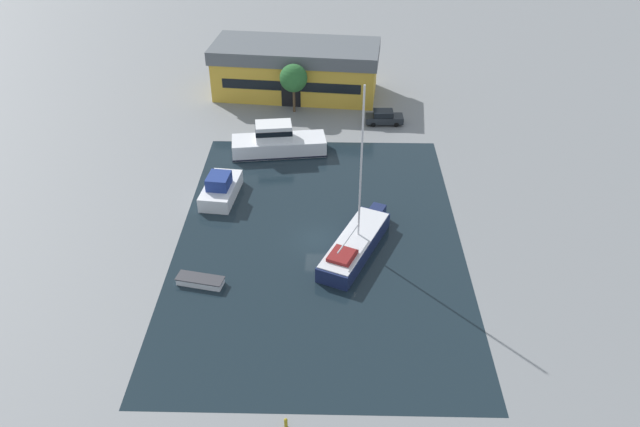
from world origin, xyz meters
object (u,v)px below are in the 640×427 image
at_px(parked_car, 384,117).
at_px(motor_cruiser, 278,142).
at_px(sailboat_moored, 356,244).
at_px(cabin_boat, 221,189).
at_px(warehouse_building, 296,69).
at_px(quay_tree_near_building, 293,78).
at_px(small_dinghy, 200,281).

height_order(parked_car, motor_cruiser, motor_cruiser).
distance_m(sailboat_moored, cabin_boat, 15.35).
relative_size(parked_car, sailboat_moored, 0.30).
height_order(warehouse_building, quay_tree_near_building, warehouse_building).
distance_m(warehouse_building, sailboat_moored, 34.47).
bearing_deg(cabin_boat, warehouse_building, 83.16).
bearing_deg(cabin_boat, sailboat_moored, -26.48).
bearing_deg(motor_cruiser, small_dinghy, 160.84).
distance_m(sailboat_moored, motor_cruiser, 19.27).
distance_m(quay_tree_near_building, motor_cruiser, 11.02).
height_order(warehouse_building, parked_car, warehouse_building).
bearing_deg(cabin_boat, parked_car, 50.86).
height_order(warehouse_building, cabin_boat, warehouse_building).
height_order(sailboat_moored, small_dinghy, sailboat_moored).
xyz_separation_m(quay_tree_near_building, motor_cruiser, (-1.20, -10.52, -3.08)).
bearing_deg(motor_cruiser, parked_car, -66.11).
bearing_deg(sailboat_moored, motor_cruiser, 138.26).
bearing_deg(quay_tree_near_building, motor_cruiser, -96.50).
bearing_deg(quay_tree_near_building, sailboat_moored, -76.31).
bearing_deg(parked_car, quay_tree_near_building, -107.44).
height_order(quay_tree_near_building, motor_cruiser, quay_tree_near_building).
relative_size(warehouse_building, cabin_boat, 3.44).
bearing_deg(cabin_boat, small_dinghy, -82.17).
bearing_deg(small_dinghy, parked_car, 162.23).
bearing_deg(parked_car, motor_cruiser, -59.74).
distance_m(quay_tree_near_building, cabin_boat, 20.85).
bearing_deg(parked_car, sailboat_moored, -10.30).
bearing_deg(cabin_boat, quay_tree_near_building, 79.44).
xyz_separation_m(parked_car, cabin_boat, (-16.88, -16.50, 0.12)).
xyz_separation_m(quay_tree_near_building, sailboat_moored, (6.83, -28.03, -3.53)).
height_order(parked_car, cabin_boat, cabin_boat).
xyz_separation_m(quay_tree_near_building, parked_car, (10.84, -3.17, -3.50)).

